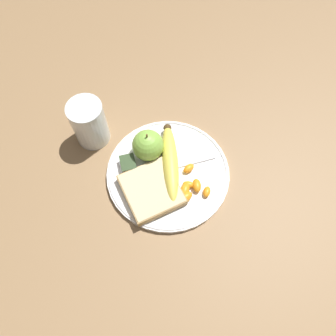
% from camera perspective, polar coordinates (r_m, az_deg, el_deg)
% --- Properties ---
extents(ground_plane, '(3.00, 3.00, 0.00)m').
position_cam_1_polar(ground_plane, '(0.74, 0.00, -1.11)').
color(ground_plane, olive).
extents(plate, '(0.27, 0.27, 0.01)m').
position_cam_1_polar(plate, '(0.73, 0.00, -0.84)').
color(plate, white).
rests_on(plate, ground_plane).
extents(juice_glass, '(0.08, 0.08, 0.11)m').
position_cam_1_polar(juice_glass, '(0.76, -13.51, 7.47)').
color(juice_glass, silver).
rests_on(juice_glass, ground_plane).
extents(apple, '(0.07, 0.07, 0.08)m').
position_cam_1_polar(apple, '(0.72, -3.52, 3.94)').
color(apple, '#84BC47').
rests_on(apple, plate).
extents(banana, '(0.20, 0.07, 0.03)m').
position_cam_1_polar(banana, '(0.72, 0.36, 1.16)').
color(banana, '#E0CC4C').
rests_on(banana, plate).
extents(bread_slice, '(0.14, 0.13, 0.02)m').
position_cam_1_polar(bread_slice, '(0.70, -2.91, -3.85)').
color(bread_slice, '#AB8751').
rests_on(bread_slice, plate).
extents(fork, '(0.03, 0.18, 0.00)m').
position_cam_1_polar(fork, '(0.73, 0.32, 0.07)').
color(fork, silver).
rests_on(fork, plate).
extents(jam_packet, '(0.04, 0.03, 0.02)m').
position_cam_1_polar(jam_packet, '(0.73, -6.95, 0.68)').
color(jam_packet, silver).
rests_on(jam_packet, plate).
extents(orange_segment_0, '(0.03, 0.03, 0.01)m').
position_cam_1_polar(orange_segment_0, '(0.72, 0.82, -0.39)').
color(orange_segment_0, orange).
rests_on(orange_segment_0, plate).
extents(orange_segment_1, '(0.03, 0.03, 0.01)m').
position_cam_1_polar(orange_segment_1, '(0.70, 1.15, -3.95)').
color(orange_segment_1, orange).
rests_on(orange_segment_1, plate).
extents(orange_segment_2, '(0.03, 0.03, 0.02)m').
position_cam_1_polar(orange_segment_2, '(0.72, 3.63, -0.06)').
color(orange_segment_2, orange).
rests_on(orange_segment_2, plate).
extents(orange_segment_3, '(0.03, 0.04, 0.02)m').
position_cam_1_polar(orange_segment_3, '(0.69, 3.01, -5.13)').
color(orange_segment_3, orange).
rests_on(orange_segment_3, plate).
extents(orange_segment_4, '(0.02, 0.03, 0.01)m').
position_cam_1_polar(orange_segment_4, '(0.71, 3.57, -2.89)').
color(orange_segment_4, orange).
rests_on(orange_segment_4, plate).
extents(orange_segment_5, '(0.03, 0.02, 0.02)m').
position_cam_1_polar(orange_segment_5, '(0.71, 5.02, -3.07)').
color(orange_segment_5, orange).
rests_on(orange_segment_5, plate).
extents(orange_segment_6, '(0.04, 0.03, 0.02)m').
position_cam_1_polar(orange_segment_6, '(0.70, 2.95, -3.85)').
color(orange_segment_6, orange).
rests_on(orange_segment_6, plate).
extents(orange_segment_7, '(0.03, 0.03, 0.01)m').
position_cam_1_polar(orange_segment_7, '(0.71, 6.77, -4.14)').
color(orange_segment_7, orange).
rests_on(orange_segment_7, plate).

